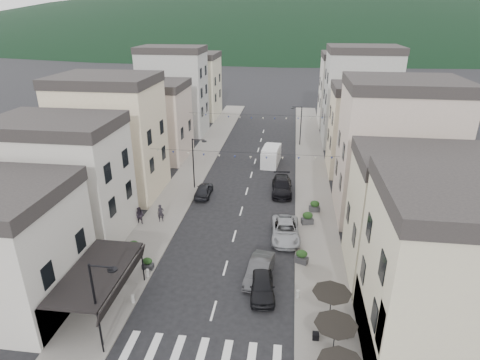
% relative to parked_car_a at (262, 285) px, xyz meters
% --- Properties ---
extents(sidewalk_left, '(4.00, 76.00, 0.12)m').
position_rel_parked_car_a_xyz_m(sidewalk_left, '(-10.63, 23.73, -0.68)').
color(sidewalk_left, slate).
rests_on(sidewalk_left, ground).
extents(sidewalk_right, '(4.00, 76.00, 0.12)m').
position_rel_parked_car_a_xyz_m(sidewalk_right, '(4.37, 23.73, -0.68)').
color(sidewalk_right, slate).
rests_on(sidewalk_right, ground).
extents(hill_backdrop, '(640.00, 360.00, 70.00)m').
position_rel_parked_car_a_xyz_m(hill_backdrop, '(-3.13, 291.73, -0.74)').
color(hill_backdrop, black).
rests_on(hill_backdrop, ground).
extents(bistro_building, '(10.00, 8.00, 10.00)m').
position_rel_parked_car_a_xyz_m(bistro_building, '(11.37, -4.27, 4.26)').
color(bistro_building, beige).
rests_on(bistro_building, ground).
extents(boutique_awning, '(3.77, 7.50, 3.28)m').
position_rel_parked_car_a_xyz_m(boutique_awning, '(-10.37, -3.27, 2.37)').
color(boutique_awning, black).
rests_on(boutique_awning, ground).
extents(buildings_row_left, '(10.20, 54.16, 14.00)m').
position_rel_parked_car_a_xyz_m(buildings_row_left, '(-17.63, 29.48, 5.38)').
color(buildings_row_left, beige).
rests_on(buildings_row_left, ground).
extents(buildings_row_right, '(10.20, 54.16, 14.50)m').
position_rel_parked_car_a_xyz_m(buildings_row_right, '(11.37, 28.32, 5.58)').
color(buildings_row_right, beige).
rests_on(buildings_row_right, ground).
extents(cafe_terrace, '(2.50, 8.10, 2.53)m').
position_rel_parked_car_a_xyz_m(cafe_terrace, '(4.57, -5.47, 1.62)').
color(cafe_terrace, black).
rests_on(cafe_terrace, ground).
extents(streetlamp_left_near, '(1.70, 0.56, 6.00)m').
position_rel_parked_car_a_xyz_m(streetlamp_left_near, '(-8.95, -6.27, 2.96)').
color(streetlamp_left_near, black).
rests_on(streetlamp_left_near, ground).
extents(streetlamp_left_far, '(1.70, 0.56, 6.00)m').
position_rel_parked_car_a_xyz_m(streetlamp_left_far, '(-8.95, 17.73, 2.96)').
color(streetlamp_left_far, black).
rests_on(streetlamp_left_far, ground).
extents(streetlamp_right_far, '(1.70, 0.56, 6.00)m').
position_rel_parked_car_a_xyz_m(streetlamp_right_far, '(2.70, 35.73, 2.96)').
color(streetlamp_right_far, black).
rests_on(streetlamp_right_far, ground).
extents(bollards, '(11.66, 10.26, 0.60)m').
position_rel_parked_car_a_xyz_m(bollards, '(-3.13, -2.77, -0.32)').
color(bollards, gray).
rests_on(bollards, ground).
extents(bunting_near, '(19.00, 0.28, 0.62)m').
position_rel_parked_car_a_xyz_m(bunting_near, '(-3.13, 13.73, 4.91)').
color(bunting_near, black).
rests_on(bunting_near, ground).
extents(bunting_far, '(19.00, 0.28, 0.62)m').
position_rel_parked_car_a_xyz_m(bunting_far, '(-3.13, 29.73, 4.91)').
color(bunting_far, black).
rests_on(bunting_far, ground).
extents(parked_car_a, '(2.28, 4.53, 1.48)m').
position_rel_parked_car_a_xyz_m(parked_car_a, '(0.00, 0.00, 0.00)').
color(parked_car_a, black).
rests_on(parked_car_a, ground).
extents(parked_car_b, '(2.21, 4.75, 1.51)m').
position_rel_parked_car_a_xyz_m(parked_car_b, '(-0.33, 1.80, 0.01)').
color(parked_car_b, '#343437').
rests_on(parked_car_b, ground).
extents(parked_car_c, '(2.78, 5.50, 1.49)m').
position_rel_parked_car_a_xyz_m(parked_car_c, '(1.47, 8.04, 0.00)').
color(parked_car_c, '#989BA1').
rests_on(parked_car_c, ground).
extents(parked_car_d, '(2.45, 5.56, 1.59)m').
position_rel_parked_car_a_xyz_m(parked_car_d, '(0.82, 17.88, 0.05)').
color(parked_car_d, black).
rests_on(parked_car_d, ground).
extents(parked_car_e, '(1.73, 4.11, 1.39)m').
position_rel_parked_car_a_xyz_m(parked_car_e, '(-7.73, 15.89, -0.05)').
color(parked_car_e, black).
rests_on(parked_car_e, ground).
extents(delivery_van, '(2.51, 5.37, 2.50)m').
position_rel_parked_car_a_xyz_m(delivery_van, '(-0.94, 26.98, 0.48)').
color(delivery_van, silver).
rests_on(delivery_van, ground).
extents(pedestrian_a, '(0.74, 0.61, 1.74)m').
position_rel_parked_car_a_xyz_m(pedestrian_a, '(-10.53, 9.40, 0.25)').
color(pedestrian_a, black).
rests_on(pedestrian_a, sidewalk_left).
extents(pedestrian_b, '(0.86, 0.67, 1.75)m').
position_rel_parked_car_a_xyz_m(pedestrian_b, '(-12.33, 8.60, 0.25)').
color(pedestrian_b, black).
rests_on(pedestrian_b, sidewalk_left).
extents(planter_la, '(0.90, 0.52, 0.99)m').
position_rel_parked_car_a_xyz_m(planter_la, '(-9.15, 1.70, -0.14)').
color(planter_la, '#2C2C2F').
rests_on(planter_la, sidewalk_left).
extents(planter_lb, '(1.06, 0.73, 1.08)m').
position_rel_parked_car_a_xyz_m(planter_lb, '(-11.07, 3.85, -0.10)').
color(planter_lb, '#323235').
rests_on(planter_lb, sidewalk_left).
extents(planter_ra, '(1.19, 0.93, 1.17)m').
position_rel_parked_car_a_xyz_m(planter_ra, '(2.87, 4.10, -0.05)').
color(planter_ra, '#2B2B2D').
rests_on(planter_ra, sidewalk_right).
extents(planter_rb, '(1.24, 0.90, 1.24)m').
position_rel_parked_car_a_xyz_m(planter_rb, '(3.51, 10.72, -0.02)').
color(planter_rb, '#323235').
rests_on(planter_rb, sidewalk_right).
extents(planter_rc, '(1.13, 0.72, 1.19)m').
position_rel_parked_car_a_xyz_m(planter_rc, '(4.29, 13.44, -0.05)').
color(planter_rc, '#303032').
rests_on(planter_rc, sidewalk_right).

